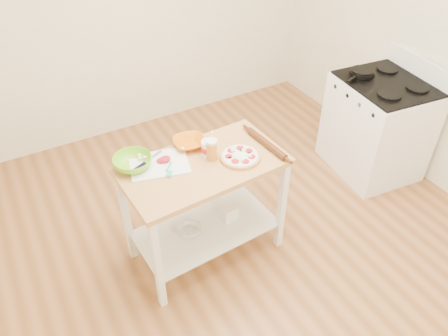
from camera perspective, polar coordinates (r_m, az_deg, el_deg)
room_shell at (r=2.78m, az=4.51°, el=7.83°), size 4.04×4.54×2.74m
prep_island at (r=3.20m, az=-2.59°, el=-2.97°), size 1.18×0.69×0.90m
gas_stove at (r=4.44m, az=19.35°, el=5.16°), size 0.79×0.90×1.11m
skillet at (r=4.23m, az=17.52°, el=11.79°), size 0.35×0.23×0.03m
pizza at (r=3.08m, az=2.12°, el=1.53°), size 0.29×0.29×0.05m
cutting_board at (r=3.06m, az=-8.55°, el=0.59°), size 0.46×0.39×0.04m
spatula at (r=2.98m, az=-7.20°, el=-0.23°), size 0.10×0.14×0.01m
knife at (r=3.06m, az=-10.36°, el=0.63°), size 0.25×0.14×0.01m
orange_bowl at (r=3.20m, az=-4.56°, el=3.32°), size 0.26×0.26×0.06m
green_bowl at (r=3.04m, az=-11.85°, el=0.72°), size 0.32×0.32×0.08m
beer_pint at (r=3.03m, az=-1.60°, el=2.41°), size 0.08×0.08×0.16m
yogurt_tub at (r=3.08m, az=-2.07°, el=2.58°), size 0.10×0.10×0.21m
rolling_pin at (r=3.20m, az=5.56°, el=3.19°), size 0.08×0.43×0.05m
shelf_glass_bowl at (r=3.42m, az=-4.50°, el=-8.01°), size 0.23×0.23×0.06m
shelf_bin at (r=3.50m, az=0.56°, el=-5.77°), size 0.13×0.13×0.12m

